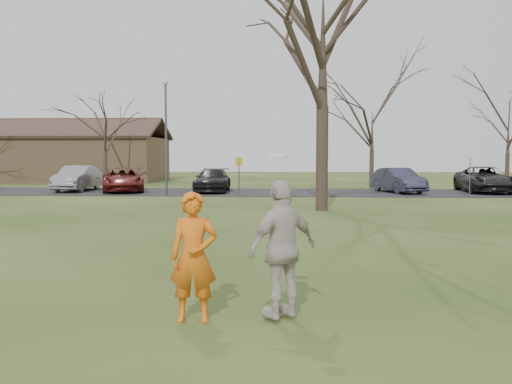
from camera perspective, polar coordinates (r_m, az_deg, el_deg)
ground at (r=8.66m, az=-1.64°, el=-11.83°), size 120.00×120.00×0.00m
parking_strip at (r=33.39m, az=2.19°, el=-0.02°), size 62.00×6.50×0.04m
player_defender at (r=8.07m, az=-6.21°, el=-6.41°), size 0.69×0.47×1.81m
car_1 at (r=35.94m, az=-17.31°, el=1.32°), size 1.61×4.57×1.50m
car_2 at (r=34.48m, az=-13.12°, el=1.17°), size 3.70×5.38×1.37m
car_3 at (r=33.54m, az=-4.34°, el=1.17°), size 2.03×4.70×1.35m
car_5 at (r=33.90m, az=13.93°, el=1.15°), size 2.73×4.53×1.41m
car_6 at (r=35.58m, az=21.75°, el=1.16°), size 2.64×5.39×1.48m
catching_play at (r=8.04m, az=2.67°, el=-5.59°), size 1.17×1.07×2.30m
building at (r=50.73m, az=-20.70°, el=3.26°), size 20.60×8.50×5.14m
lamp_post at (r=31.57m, az=-8.93°, el=6.87°), size 0.34×0.34×6.27m
sign_yellow at (r=30.43m, az=-1.70°, el=2.28°), size 0.35×0.35×2.08m
sign_white at (r=31.69m, az=20.47°, el=2.10°), size 0.35×0.35×2.08m
big_tree at (r=23.79m, az=6.66°, el=15.22°), size 9.00×9.00×14.00m
small_tree_row at (r=38.56m, az=8.94°, el=6.23°), size 55.00×5.90×8.50m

